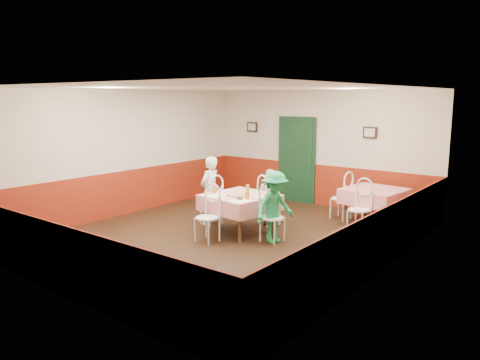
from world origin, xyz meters
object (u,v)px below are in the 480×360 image
Objects in this scene: main_table at (240,214)px; beer_bottle at (260,187)px; chair_left at (211,203)px; chair_far at (269,203)px; wallet at (240,199)px; chair_right at (272,218)px; glass_c at (248,188)px; glass_b at (247,196)px; diner_far at (271,197)px; pizza at (239,195)px; chair_second_a at (341,199)px; diner_right at (275,207)px; chair_near at (207,218)px; second_table at (374,207)px; diner_left at (210,191)px; chair_second_b at (359,210)px; glass_a at (215,190)px.

main_table is 0.67m from beer_bottle.
chair_far is (0.96, 0.73, 0.00)m from chair_left.
main_table is at bearing 134.40° from wallet.
glass_c is at bearing 63.57° from chair_right.
glass_b is 0.13× the size of diner_far.
pizza is 0.37m from wallet.
chair_second_a is 8.18× the size of wallet.
main_table is 0.92× the size of diner_right.
glass_b reaches higher than wallet.
diner_right is at bearing 33.67° from chair_near.
pizza is at bearing -129.05° from second_table.
diner_left is 1.28m from diner_far.
glass_b reaches higher than second_table.
chair_second_a is at bearing 63.40° from main_table.
chair_second_b is 2.09× the size of pizza.
chair_near is 0.63× the size of diner_left.
diner_right is at bearing -112.46° from second_table.
chair_far is at bearing -142.10° from second_table.
chair_right is 0.71m from wallet.
glass_b is 0.71m from beer_bottle.
main_table is at bearing 101.92° from chair_far.
chair_second_a is 6.04× the size of glass_b.
chair_near is at bearing 51.42° from chair_left.
chair_left is 1.15m from beer_bottle.
glass_a reaches higher than main_table.
chair_second_b is at bearing -19.62° from diner_right.
glass_c is at bearing 105.46° from main_table.
pizza is at bearing -75.76° from main_table.
glass_b is at bearing 118.00° from diner_right.
diner_far is (-0.14, 1.23, -0.19)m from wallet.
pizza is 1.84× the size of beer_bottle.
chair_right is at bearing -38.21° from beer_bottle.
chair_second_b is at bearing 111.04° from diner_left.
chair_far reaches higher than main_table.
chair_left is 1.33m from glass_b.
second_table is at bearing -128.14° from diner_far.
diner_right is (-0.96, -1.56, 0.21)m from chair_second_b.
wallet is at bearing 116.41° from chair_far.
glass_c is 0.82m from wallet.
chair_second_b is 2.25m from glass_c.
beer_bottle is at bearing 111.72° from diner_far.
diner_far is (-1.73, -1.30, 0.21)m from second_table.
chair_right is 6.88× the size of glass_c.
glass_b is at bearing 110.12° from chair_right.
beer_bottle reaches higher than second_table.
diner_left is at bearing 126.95° from chair_near.
chair_second_a is 2.69m from wallet.
wallet is at bearing -125.14° from chair_second_b.
diner_far is (0.58, 1.10, -0.24)m from glass_a.
chair_second_a is (0.26, 2.31, 0.00)m from chair_right.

